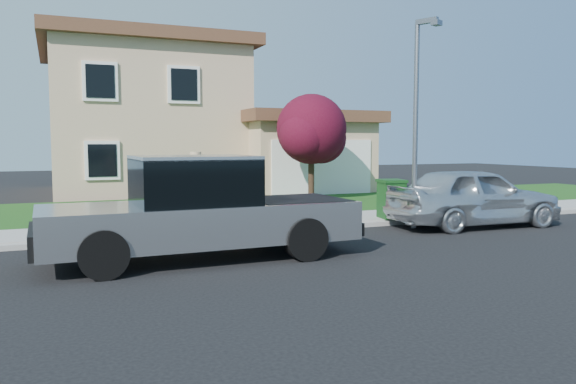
# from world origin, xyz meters

# --- Properties ---
(ground) EXTENTS (80.00, 80.00, 0.00)m
(ground) POSITION_xyz_m (0.00, 0.00, 0.00)
(ground) COLOR black
(ground) RESTS_ON ground
(curb) EXTENTS (40.00, 0.20, 0.12)m
(curb) POSITION_xyz_m (1.00, 2.90, 0.06)
(curb) COLOR gray
(curb) RESTS_ON ground
(sidewalk) EXTENTS (40.00, 2.00, 0.15)m
(sidewalk) POSITION_xyz_m (1.00, 4.00, 0.07)
(sidewalk) COLOR gray
(sidewalk) RESTS_ON ground
(lawn) EXTENTS (40.00, 7.00, 0.10)m
(lawn) POSITION_xyz_m (1.00, 8.50, 0.05)
(lawn) COLOR #183E11
(lawn) RESTS_ON ground
(house) EXTENTS (14.00, 11.30, 6.85)m
(house) POSITION_xyz_m (1.31, 16.38, 3.17)
(house) COLOR tan
(house) RESTS_ON ground
(pickup_truck) EXTENTS (6.20, 2.40, 2.02)m
(pickup_truck) POSITION_xyz_m (-1.33, 0.45, 0.94)
(pickup_truck) COLOR black
(pickup_truck) RESTS_ON ground
(woman) EXTENTS (0.80, 0.65, 2.07)m
(woman) POSITION_xyz_m (-0.97, 2.31, 0.98)
(woman) COLOR #E8967F
(woman) RESTS_ON ground
(sedan) EXTENTS (4.87, 2.11, 1.64)m
(sedan) POSITION_xyz_m (6.55, 1.80, 0.82)
(sedan) COLOR silver
(sedan) RESTS_ON ground
(ornamental_tree) EXTENTS (2.91, 2.63, 4.00)m
(ornamental_tree) POSITION_xyz_m (5.08, 8.97, 2.66)
(ornamental_tree) COLOR black
(ornamental_tree) RESTS_ON lawn
(trash_bin) EXTENTS (0.79, 0.88, 1.09)m
(trash_bin) POSITION_xyz_m (4.84, 3.20, 0.70)
(trash_bin) COLOR #0E3612
(trash_bin) RESTS_ON sidewalk
(street_lamp) EXTENTS (0.46, 0.70, 5.44)m
(street_lamp) POSITION_xyz_m (4.91, 2.13, 3.10)
(street_lamp) COLOR slate
(street_lamp) RESTS_ON ground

